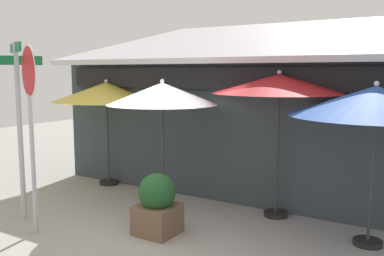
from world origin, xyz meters
name	(u,v)px	position (x,y,z in m)	size (l,w,h in m)	color
ground_plane	(149,229)	(0.00, 0.00, -0.05)	(28.00, 28.00, 0.10)	#9E9B93
cafe_building	(274,116)	(0.43, 4.62, 1.54)	(9.20, 5.99, 4.19)	#333D42
street_sign_post	(19,113)	(-2.19, -0.87, 1.94)	(0.86, 0.80, 3.18)	#A8AAB2
stop_sign	(30,102)	(-1.40, -1.23, 2.19)	(0.77, 0.35, 3.09)	#A8AAB2
patio_umbrella_mustard_left	(106,92)	(-2.55, 1.74, 2.19)	(2.49, 2.49, 2.49)	black
patio_umbrella_ivory_center	(162,95)	(-0.39, 0.96, 2.23)	(2.13, 2.13, 2.53)	black
patio_umbrella_crimson_right	(279,85)	(1.66, 1.69, 2.43)	(2.40, 2.40, 2.70)	black
patio_umbrella_royal_blue_far_right	(376,102)	(3.36, 1.18, 2.22)	(2.57, 2.57, 2.53)	black
sidewalk_planter	(157,205)	(0.31, -0.17, 0.49)	(0.64, 0.64, 1.02)	brown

